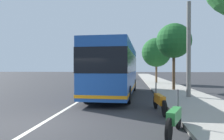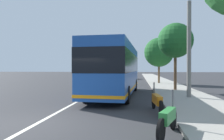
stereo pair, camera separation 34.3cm
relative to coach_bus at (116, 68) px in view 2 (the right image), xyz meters
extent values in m
plane|color=#2D2D30|center=(-7.82, 1.93, -1.99)|extent=(220.00, 220.00, 0.00)
cube|color=#9E998E|center=(2.18, -4.70, -1.92)|extent=(110.00, 3.60, 0.14)
cube|color=silver|center=(2.18, 1.93, -1.99)|extent=(110.00, 0.16, 0.01)
cube|color=#1E4C9E|center=(0.00, 0.00, -0.05)|extent=(10.48, 3.07, 3.17)
cube|color=black|center=(0.00, 0.00, 0.36)|extent=(10.52, 3.11, 1.26)
cube|color=orange|center=(0.00, 0.00, -1.39)|extent=(10.51, 3.10, 0.16)
cylinder|color=black|center=(3.37, 1.00, -1.49)|extent=(1.01, 0.35, 1.00)
cylinder|color=black|center=(3.25, -1.34, -1.49)|extent=(1.01, 0.35, 1.00)
cylinder|color=black|center=(-3.25, 1.34, -1.49)|extent=(1.01, 0.35, 1.00)
cylinder|color=black|center=(-3.37, -1.00, -1.49)|extent=(1.01, 0.35, 1.00)
cylinder|color=black|center=(-7.87, -2.73, -1.66)|extent=(0.64, 0.31, 0.66)
cylinder|color=black|center=(-9.25, -2.20, -1.66)|extent=(0.64, 0.31, 0.66)
cube|color=#338C3F|center=(-8.56, -2.47, -1.41)|extent=(1.12, 0.63, 0.35)
cylinder|color=#4C4C51|center=(-7.97, -2.69, -1.06)|extent=(0.06, 0.06, 0.70)
cylinder|color=black|center=(-4.55, -2.35, -1.66)|extent=(0.67, 0.15, 0.67)
cylinder|color=black|center=(-6.28, -2.53, -1.66)|extent=(0.67, 0.15, 0.67)
cube|color=orange|center=(-5.41, -2.44, -1.41)|extent=(1.32, 0.37, 0.39)
cylinder|color=#4C4C51|center=(-4.68, -2.36, -1.06)|extent=(0.06, 0.06, 0.70)
cube|color=black|center=(16.10, 3.91, -1.43)|extent=(4.06, 1.93, 0.75)
cube|color=black|center=(16.31, 3.92, -0.80)|extent=(1.94, 1.69, 0.50)
cylinder|color=black|center=(14.83, 3.05, -1.67)|extent=(0.65, 0.25, 0.64)
cylinder|color=black|center=(14.75, 4.63, -1.67)|extent=(0.65, 0.25, 0.64)
cylinder|color=black|center=(17.45, 3.18, -1.67)|extent=(0.65, 0.25, 0.64)
cylinder|color=black|center=(17.37, 4.76, -1.67)|extent=(0.65, 0.25, 0.64)
cube|color=red|center=(23.57, 0.19, -1.40)|extent=(4.10, 2.11, 0.81)
cube|color=black|center=(23.57, 0.19, -0.72)|extent=(1.93, 1.84, 0.56)
cylinder|color=black|center=(24.84, 1.12, -1.67)|extent=(0.65, 0.25, 0.64)
cylinder|color=black|center=(24.94, -0.61, -1.67)|extent=(0.65, 0.25, 0.64)
cylinder|color=black|center=(22.20, 0.98, -1.67)|extent=(0.65, 0.25, 0.64)
cylinder|color=black|center=(22.30, -0.75, -1.67)|extent=(0.65, 0.25, 0.64)
cube|color=gold|center=(45.41, 4.00, -1.43)|extent=(4.28, 2.03, 0.75)
cube|color=black|center=(45.59, 3.99, -0.80)|extent=(2.00, 1.73, 0.52)
cylinder|color=black|center=(43.99, 3.31, -1.67)|extent=(0.65, 0.27, 0.64)
cylinder|color=black|center=(44.10, 4.88, -1.67)|extent=(0.65, 0.27, 0.64)
cylinder|color=black|center=(46.73, 3.12, -1.67)|extent=(0.65, 0.27, 0.64)
cylinder|color=black|center=(46.84, 4.69, -1.67)|extent=(0.65, 0.27, 0.64)
cylinder|color=brown|center=(3.46, -4.76, -0.27)|extent=(0.24, 0.24, 3.45)
sphere|color=#1E5B26|center=(3.46, -4.76, 2.35)|extent=(2.98, 2.98, 2.98)
cylinder|color=brown|center=(11.74, -4.20, -0.54)|extent=(0.25, 0.25, 2.89)
sphere|color=#1E5B26|center=(11.74, -4.20, 2.01)|extent=(3.68, 3.68, 3.68)
cylinder|color=slate|center=(-1.17, -4.79, 1.11)|extent=(0.27, 0.27, 6.20)
camera|label=1|loc=(-14.68, -1.27, -0.05)|focal=32.95mm
camera|label=2|loc=(-14.64, -1.61, -0.05)|focal=32.95mm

